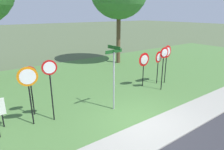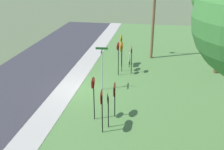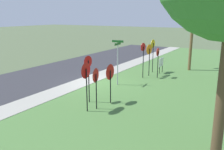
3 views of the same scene
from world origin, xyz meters
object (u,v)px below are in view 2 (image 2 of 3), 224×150
Objects in this scene: street_name_post at (102,65)px; utility_pole at (153,4)px; yield_sign_near_right at (108,101)px; yield_sign_far_right at (114,92)px; stop_sign_near_left at (122,50)px; stop_sign_near_right at (121,43)px; yield_sign_near_left at (93,89)px; stop_sign_far_center at (118,52)px; notice_board at (130,56)px; yield_sign_far_left at (101,101)px; stop_sign_far_left at (131,54)px.

street_name_post is 0.34× the size of utility_pole.
yield_sign_near_right is 0.99× the size of yield_sign_far_right.
yield_sign_near_right is (7.93, 0.39, -0.25)m from stop_sign_near_left.
street_name_post is (-4.42, -1.23, 0.24)m from yield_sign_near_right.
stop_sign_near_right is 4.46m from utility_pole.
street_name_post is (3.51, -0.83, -0.00)m from stop_sign_near_left.
yield_sign_near_right is 4.60m from street_name_post.
stop_sign_near_right is 8.58m from yield_sign_near_left.
stop_sign_far_center is 7.14m from yield_sign_near_right.
stop_sign_near_left reaches higher than notice_board.
yield_sign_far_left is at bearing -32.13° from yield_sign_near_right.
yield_sign_far_right is (-0.49, 1.07, -0.33)m from yield_sign_near_left.
yield_sign_far_right is at bearing -8.48° from utility_pole.
stop_sign_far_center reaches higher than yield_sign_near_right.
yield_sign_near_right is at bearing 153.68° from yield_sign_far_left.
yield_sign_far_left is (8.19, -0.63, 0.23)m from stop_sign_far_left.
yield_sign_near_left is at bearing -152.09° from yield_sign_far_left.
utility_pole reaches higher than yield_sign_far_left.
stop_sign_near_left is 7.31m from yield_sign_near_left.
yield_sign_near_right is (9.21, 0.60, -0.41)m from stop_sign_near_right.
stop_sign_near_right is at bearing -169.05° from stop_sign_far_center.
stop_sign_far_left is at bearing 130.19° from stop_sign_far_center.
stop_sign_near_right reaches higher than yield_sign_near_right.
stop_sign_near_right is at bearing 174.47° from yield_sign_near_right.
stop_sign_near_left is 0.84m from stop_sign_far_center.
stop_sign_far_left is 8.22m from yield_sign_far_left.
utility_pole is (-3.74, 2.12, 3.06)m from stop_sign_near_left.
street_name_post is (2.69, -0.68, -0.08)m from stop_sign_far_center.
stop_sign_far_center is 0.29× the size of utility_pole.
yield_sign_near_left is 1.34m from yield_sign_far_left.
stop_sign_far_left is at bearing -18.24° from utility_pole.
utility_pole reaches higher than stop_sign_near_left.
stop_sign_near_right is 1.10× the size of yield_sign_far_left.
street_name_post is at bearing -17.27° from notice_board.
stop_sign_near_right reaches higher than stop_sign_far_center.
yield_sign_near_right is at bearing 14.00° from stop_sign_far_center.
yield_sign_near_right is at bearing -2.72° from notice_board.
stop_sign_far_center reaches higher than yield_sign_near_left.
yield_sign_near_right is 12.25m from utility_pole.
stop_sign_near_left is at bearing -108.35° from stop_sign_far_left.
street_name_post reaches higher than stop_sign_far_left.
stop_sign_near_right reaches higher than notice_board.
stop_sign_far_center is at bearing 6.46° from stop_sign_near_right.
yield_sign_far_right is 1.71× the size of notice_board.
yield_sign_near_right is (7.11, 0.55, -0.32)m from stop_sign_far_center.
stop_sign_near_left is 0.93× the size of stop_sign_far_center.
yield_sign_near_left is (7.04, -1.33, 0.28)m from stop_sign_far_left.
yield_sign_far_left is at bearing -3.94° from notice_board.
yield_sign_near_left is 1.22m from yield_sign_far_right.
stop_sign_far_left is at bearing 38.45° from stop_sign_near_right.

